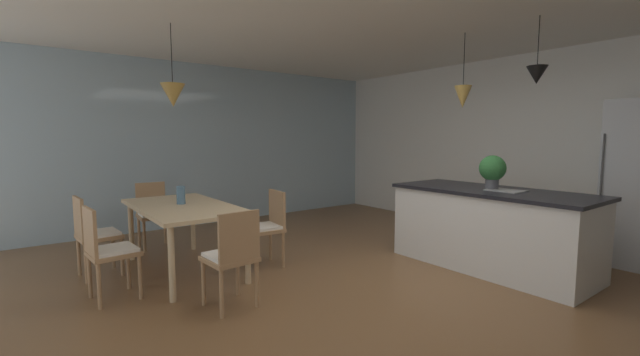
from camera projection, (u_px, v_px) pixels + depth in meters
name	position (u px, v px, depth m)	size (l,w,h in m)	color
ground_plane	(388.00, 293.00, 3.92)	(10.00, 8.40, 0.04)	brown
wall_back_kitchen	(548.00, 147.00, 5.73)	(10.00, 0.12, 2.70)	white
window_wall_left_glazing	(218.00, 145.00, 7.00)	(0.06, 8.40, 2.70)	#9EB7C6
dining_table	(183.00, 211.00, 4.44)	(1.74, 0.92, 0.74)	#D1B284
chair_near_left	(94.00, 233.00, 4.27)	(0.43, 0.43, 0.87)	#A87F56
chair_window_end	(153.00, 212.00, 5.44)	(0.41, 0.41, 0.87)	#A87F56
chair_near_right	(107.00, 249.00, 3.65)	(0.43, 0.43, 0.87)	#A87F56
chair_kitchen_end	(232.00, 255.00, 3.47)	(0.43, 0.43, 0.87)	#A87F56
chair_far_right	(267.00, 225.00, 4.64)	(0.43, 0.43, 0.87)	#A87F56
kitchen_island	(491.00, 228.00, 4.57)	(2.16, 0.94, 0.91)	silver
pendant_over_table	(173.00, 95.00, 4.36)	(0.26, 0.26, 0.88)	black
pendant_over_island_main	(463.00, 97.00, 4.76)	(0.20, 0.20, 0.87)	black
pendant_over_island_aux	(537.00, 75.00, 4.07)	(0.20, 0.20, 0.67)	black
potted_plant_on_island	(492.00, 170.00, 4.51)	(0.29, 0.29, 0.39)	#4C4C51
vase_on_dining_table	(181.00, 195.00, 4.49)	(0.09, 0.09, 0.20)	slate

